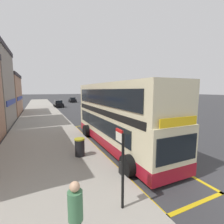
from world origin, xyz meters
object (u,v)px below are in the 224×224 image
Objects in this scene: litter_bin at (80,147)px; pedestrian_waiting_near_sign at (76,215)px; parked_car_black_ahead at (73,100)px; parked_car_black_kerbside at (59,104)px; double_decker_bus at (117,117)px; parked_car_navy_far at (122,110)px; bus_stop_sign at (122,162)px.

pedestrian_waiting_near_sign is at bearing -104.14° from litter_bin.
parked_car_black_kerbside is (-5.85, -13.68, 0.00)m from parked_car_black_ahead.
litter_bin is at bearing -159.96° from double_decker_bus.
parked_car_navy_far is at bearing 60.04° from double_decker_bus.
litter_bin is (-0.27, 4.65, -1.00)m from bus_stop_sign.
double_decker_bus reaches higher than parked_car_navy_far.
pedestrian_waiting_near_sign is at bearing -150.77° from bus_stop_sign.
bus_stop_sign is 48.91m from parked_car_black_ahead.
parked_car_black_ahead is 2.32× the size of pedestrian_waiting_near_sign.
double_decker_bus is at bearing -121.13° from parked_car_navy_far.
bus_stop_sign is at bearing 29.23° from pedestrian_waiting_near_sign.
bus_stop_sign is 0.61× the size of parked_car_black_ahead.
parked_car_black_kerbside is 2.32× the size of pedestrian_waiting_near_sign.
bus_stop_sign reaches higher than litter_bin.
parked_car_navy_far is 18.22m from parked_car_black_kerbside.
pedestrian_waiting_near_sign reaches higher than litter_bin.
parked_car_black_ahead is 30.16m from parked_car_navy_far.
litter_bin is (-2.90, -1.06, -1.40)m from double_decker_bus.
litter_bin is at bearing -127.88° from parked_car_navy_far.
pedestrian_waiting_near_sign is at bearing -95.95° from parked_car_black_kerbside.
parked_car_black_ahead is 1.00× the size of parked_car_navy_far.
double_decker_bus reaches higher than bus_stop_sign.
parked_car_navy_far reaches higher than litter_bin.
bus_stop_sign reaches higher than pedestrian_waiting_near_sign.
parked_car_black_ahead is at bearing 80.87° from bus_stop_sign.
bus_stop_sign is 0.61× the size of parked_car_navy_far.
bus_stop_sign is at bearing -93.34° from parked_car_black_kerbside.
bus_stop_sign is at bearing -114.74° from double_decker_bus.
double_decker_bus is 10.60× the size of litter_bin.
parked_car_navy_far is at bearing 53.29° from litter_bin.
parked_car_navy_far is at bearing 58.98° from pedestrian_waiting_near_sign.
bus_stop_sign is 1.42× the size of pedestrian_waiting_near_sign.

